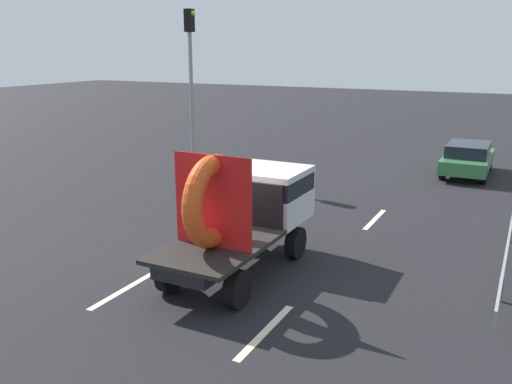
% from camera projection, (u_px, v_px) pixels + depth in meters
% --- Properties ---
extents(ground_plane, '(120.00, 120.00, 0.00)m').
position_uv_depth(ground_plane, '(244.00, 259.00, 14.03)').
color(ground_plane, black).
extents(flatbed_truck, '(2.02, 4.98, 3.11)m').
position_uv_depth(flatbed_truck, '(250.00, 207.00, 13.33)').
color(flatbed_truck, black).
rests_on(flatbed_truck, ground_plane).
extents(distant_sedan, '(1.82, 4.24, 1.38)m').
position_uv_depth(distant_sedan, '(468.00, 158.00, 23.16)').
color(distant_sedan, black).
rests_on(distant_sedan, ground_plane).
extents(traffic_light, '(0.42, 0.36, 6.81)m').
position_uv_depth(traffic_light, '(191.00, 71.00, 22.51)').
color(traffic_light, gray).
rests_on(traffic_light, ground_plane).
extents(lane_dash_left_near, '(0.16, 2.43, 0.01)m').
position_uv_depth(lane_dash_left_near, '(127.00, 288.00, 12.35)').
color(lane_dash_left_near, beige).
rests_on(lane_dash_left_near, ground_plane).
extents(lane_dash_left_far, '(0.16, 2.65, 0.01)m').
position_uv_depth(lane_dash_left_far, '(277.00, 201.00, 19.35)').
color(lane_dash_left_far, beige).
rests_on(lane_dash_left_far, ground_plane).
extents(lane_dash_right_near, '(0.16, 2.35, 0.01)m').
position_uv_depth(lane_dash_right_near, '(265.00, 331.00, 10.47)').
color(lane_dash_right_near, beige).
rests_on(lane_dash_right_near, ground_plane).
extents(lane_dash_right_far, '(0.16, 2.29, 0.01)m').
position_uv_depth(lane_dash_right_far, '(375.00, 219.00, 17.30)').
color(lane_dash_right_far, beige).
rests_on(lane_dash_right_far, ground_plane).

